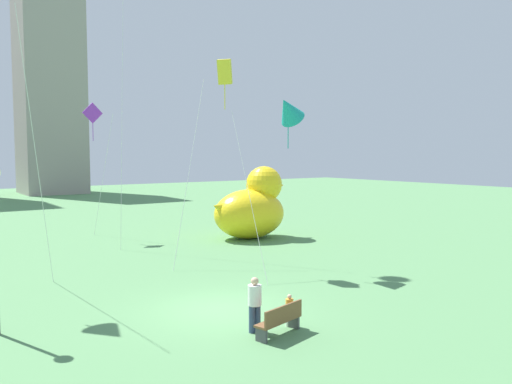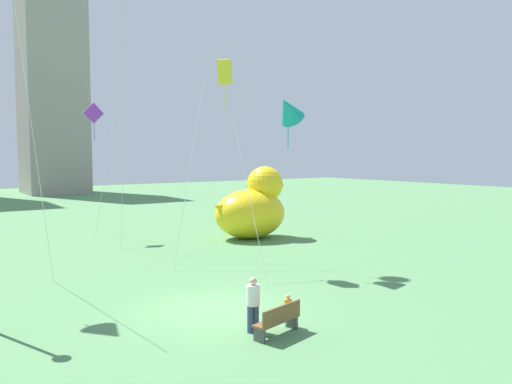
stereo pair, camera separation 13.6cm
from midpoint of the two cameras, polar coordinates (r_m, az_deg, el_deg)
The scene contains 8 objects.
ground_plane at distance 17.42m, azimuth -4.07°, elevation -13.05°, with size 140.00×140.00×0.00m, color #558954.
park_bench at distance 14.91m, azimuth 2.84°, elevation -14.13°, with size 1.72×0.85×0.90m.
person_adult at distance 15.06m, azimuth -0.07°, elevation -12.27°, with size 0.40×0.40×1.62m.
person_child at distance 15.67m, azimuth 3.87°, elevation -12.98°, with size 0.24×0.24×0.98m.
giant_inflatable_duck at distance 31.28m, azimuth -0.24°, elevation -1.78°, with size 5.37×3.44×4.45m.
kite_purple at distance 32.84m, azimuth -17.64°, elevation 8.00°, with size 1.82×1.48×8.34m.
kite_yellow at distance 23.71m, azimuth -3.40°, elevation 13.25°, with size 3.05×3.04×9.55m.
kite_teal at distance 22.37m, azimuth 3.81°, elevation 9.25°, with size 3.12×3.74×7.92m.
Camera 2 is at (-8.39, -14.37, 5.18)m, focal length 35.50 mm.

